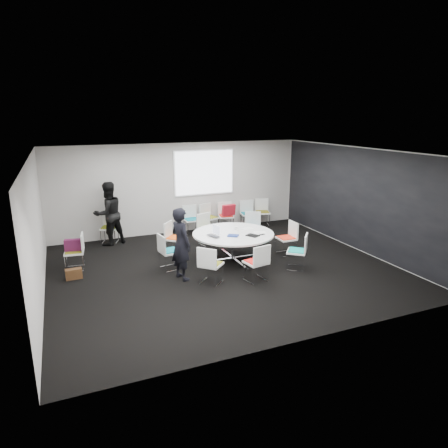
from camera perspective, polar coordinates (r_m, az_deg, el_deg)
name	(u,v)px	position (r m, az deg, el deg)	size (l,w,h in m)	color
room_shell	(226,212)	(9.41, 0.34, 1.69)	(8.08, 7.08, 2.88)	black
conference_table	(233,241)	(10.17, 1.32, -2.41)	(2.06, 2.06, 0.73)	silver
projection_screen	(204,173)	(12.75, -2.82, 7.34)	(1.90, 0.03, 1.35)	white
chair_ring_a	(286,244)	(10.80, 8.90, -2.90)	(0.46, 0.47, 0.88)	silver
chair_ring_b	(253,233)	(11.69, 4.18, -1.33)	(0.59, 0.59, 0.88)	silver
chair_ring_c	(207,235)	(11.52, -2.40, -1.56)	(0.56, 0.55, 0.88)	silver
chair_ring_d	(175,244)	(10.75, -6.98, -2.91)	(0.64, 0.64, 0.88)	silver
chair_ring_e	(170,258)	(9.76, -7.79, -4.85)	(0.51, 0.52, 0.88)	silver
chair_ring_f	(211,272)	(8.86, -1.91, -6.84)	(0.64, 0.64, 0.88)	silver
chair_ring_g	(256,270)	(9.01, 4.62, -6.50)	(0.53, 0.52, 0.88)	silver
chair_ring_h	(297,258)	(9.84, 10.38, -4.80)	(0.64, 0.64, 0.88)	silver
chair_back_a	(192,225)	(12.58, -4.64, -0.14)	(0.47, 0.46, 0.88)	silver
chair_back_b	(209,223)	(12.78, -2.14, 0.16)	(0.58, 0.57, 0.88)	silver
chair_back_c	(226,221)	(12.98, 0.28, 0.40)	(0.54, 0.53, 0.88)	silver
chair_back_d	(248,219)	(13.30, 3.44, 0.74)	(0.53, 0.52, 0.88)	silver
chair_back_e	(262,217)	(13.55, 5.51, 0.98)	(0.57, 0.56, 0.88)	silver
chair_spare_left	(75,258)	(10.29, -20.45, -4.64)	(0.50, 0.51, 0.88)	silver
chair_person_back	(110,233)	(12.12, -16.02, -1.30)	(0.59, 0.59, 0.88)	silver
person_main	(181,244)	(8.98, -6.16, -2.84)	(0.61, 0.40, 1.66)	black
person_back	(109,214)	(11.80, -16.17, 1.44)	(0.88, 0.69, 1.82)	black
laptop	(215,236)	(9.82, -1.29, -1.69)	(0.37, 0.24, 0.03)	#333338
laptop_lid	(216,230)	(9.93, -1.13, -0.80)	(0.30, 0.02, 0.22)	silver
notebook_black	(253,235)	(9.88, 4.12, -1.64)	(0.22, 0.30, 0.02)	black
tablet_folio	(233,236)	(9.84, 1.30, -1.66)	(0.26, 0.20, 0.03)	navy
papers_right	(248,228)	(10.51, 3.39, -0.64)	(0.30, 0.21, 0.00)	silver
papers_front	(260,232)	(10.19, 5.15, -1.18)	(0.30, 0.21, 0.00)	silver
cup	(236,228)	(10.36, 1.77, -0.62)	(0.08, 0.08, 0.09)	white
phone	(262,235)	(10.00, 5.46, -1.51)	(0.14, 0.07, 0.01)	black
maroon_bag	(73,245)	(10.18, -20.72, -2.82)	(0.40, 0.14, 0.28)	#55163A
brown_bag	(74,274)	(9.78, -20.66, -6.68)	(0.36, 0.16, 0.24)	#482C17
red_jacket	(229,210)	(12.67, 0.67, 2.01)	(0.44, 0.10, 0.35)	#AC1523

